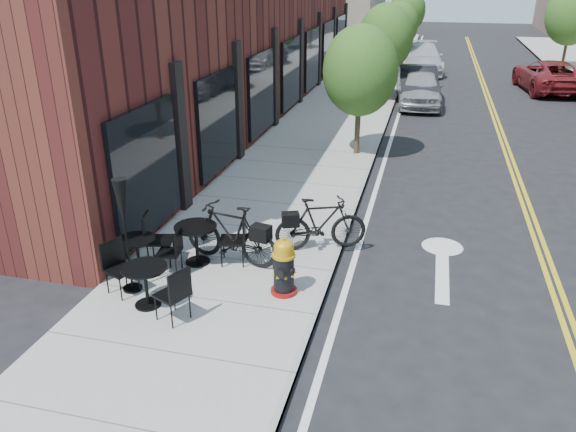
% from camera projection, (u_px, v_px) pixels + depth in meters
% --- Properties ---
extents(ground, '(120.00, 120.00, 0.00)m').
position_uv_depth(ground, '(317.00, 321.00, 9.25)').
color(ground, black).
rests_on(ground, ground).
extents(sidewalk_near, '(4.00, 70.00, 0.12)m').
position_uv_depth(sidewalk_near, '(318.00, 143.00, 18.55)').
color(sidewalk_near, '#9E9B93').
rests_on(sidewalk_near, ground).
extents(building_near, '(5.00, 28.00, 7.00)m').
position_uv_depth(building_near, '(227.00, 21.00, 21.73)').
color(building_near, '#421615').
rests_on(building_near, ground).
extents(tree_near_a, '(2.20, 2.20, 3.81)m').
position_uv_depth(tree_near_a, '(360.00, 71.00, 16.33)').
color(tree_near_a, '#382B1E').
rests_on(tree_near_a, sidewalk_near).
extents(tree_near_b, '(2.30, 2.30, 3.98)m').
position_uv_depth(tree_near_b, '(385.00, 38.00, 23.38)').
color(tree_near_b, '#382B1E').
rests_on(tree_near_b, sidewalk_near).
extents(tree_near_c, '(2.10, 2.10, 3.67)m').
position_uv_depth(tree_near_c, '(399.00, 25.00, 30.56)').
color(tree_near_c, '#382B1E').
rests_on(tree_near_c, sidewalk_near).
extents(tree_near_d, '(2.40, 2.40, 4.11)m').
position_uv_depth(tree_near_d, '(407.00, 11.00, 37.55)').
color(tree_near_d, '#382B1E').
rests_on(tree_near_d, sidewalk_near).
extents(tree_far_c, '(2.80, 2.80, 4.62)m').
position_uv_depth(tree_far_c, '(572.00, 14.00, 30.94)').
color(tree_far_c, '#382B1E').
rests_on(tree_far_c, sidewalk_far).
extents(fire_hydrant, '(0.59, 0.59, 1.06)m').
position_uv_depth(fire_hydrant, '(284.00, 267.00, 9.64)').
color(fire_hydrant, maroon).
rests_on(fire_hydrant, sidewalk_near).
extents(bicycle_left, '(2.06, 0.94, 1.19)m').
position_uv_depth(bicycle_left, '(231.00, 233.00, 10.65)').
color(bicycle_left, black).
rests_on(bicycle_left, sidewalk_near).
extents(bicycle_right, '(1.91, 1.18, 1.11)m').
position_uv_depth(bicycle_right, '(321.00, 224.00, 11.15)').
color(bicycle_right, black).
rests_on(bicycle_right, sidewalk_near).
extents(bistro_set_a, '(1.78, 1.13, 0.95)m').
position_uv_depth(bistro_set_a, '(145.00, 280.00, 9.27)').
color(bistro_set_a, black).
rests_on(bistro_set_a, sidewalk_near).
extents(bistro_set_b, '(1.64, 0.78, 0.87)m').
position_uv_depth(bistro_set_b, '(137.00, 250.00, 10.38)').
color(bistro_set_b, black).
rests_on(bistro_set_b, sidewalk_near).
extents(bistro_set_c, '(1.92, 0.98, 1.01)m').
position_uv_depth(bistro_set_c, '(196.00, 239.00, 10.64)').
color(bistro_set_c, black).
rests_on(bistro_set_c, sidewalk_near).
extents(patio_umbrella, '(0.34, 0.34, 2.07)m').
position_uv_depth(patio_umbrella, '(123.00, 212.00, 9.34)').
color(patio_umbrella, black).
rests_on(patio_umbrella, sidewalk_near).
extents(parked_car_a, '(1.97, 4.41, 1.47)m').
position_uv_depth(parked_car_a, '(420.00, 88.00, 23.59)').
color(parked_car_a, '#979A9E').
rests_on(parked_car_a, ground).
extents(parked_car_b, '(2.08, 4.70, 1.50)m').
position_uv_depth(parked_car_b, '(417.00, 84.00, 24.35)').
color(parked_car_b, black).
rests_on(parked_car_b, ground).
extents(parked_car_c, '(2.57, 5.48, 1.55)m').
position_uv_depth(parked_car_c, '(422.00, 58.00, 31.29)').
color(parked_car_c, silver).
rests_on(parked_car_c, ground).
extents(parked_car_far, '(3.03, 5.47, 1.45)m').
position_uv_depth(parked_car_far, '(549.00, 76.00, 26.44)').
color(parked_car_far, maroon).
rests_on(parked_car_far, ground).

